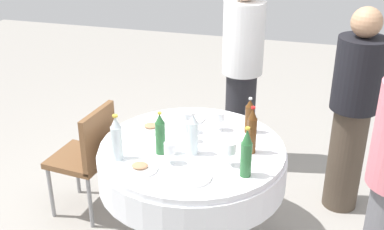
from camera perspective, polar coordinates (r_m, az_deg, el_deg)
dining_table at (r=3.27m, az=-0.00°, el=-5.99°), size 1.25×1.25×0.74m
bottle_green_inner at (r=3.06m, az=-3.73°, el=-2.25°), size 0.06×0.06×0.29m
bottle_brown_front at (r=3.08m, az=7.00°, el=-1.91°), size 0.06×0.06×0.32m
bottle_green_right at (r=2.84m, az=6.35°, el=-4.49°), size 0.07×0.07×0.32m
bottle_clear_far at (r=3.05m, az=0.14°, el=-2.33°), size 0.06×0.06×0.28m
bottle_brown_north at (r=3.34m, az=6.72°, el=-0.15°), size 0.06×0.06×0.26m
bottle_clear_outer at (r=3.02m, az=-8.78°, el=-2.75°), size 0.07×0.07×0.30m
wine_glass_far at (r=3.36m, az=3.19°, el=-0.24°), size 0.07×0.07×0.14m
wine_glass_north at (r=3.21m, az=-0.39°, el=-1.52°), size 0.06×0.06×0.14m
wine_glass_outer at (r=2.94m, az=4.45°, el=-3.92°), size 0.07×0.07×0.16m
wine_glass_east at (r=2.96m, az=-2.62°, el=-3.95°), size 0.07×0.07×0.14m
wine_glass_west at (r=3.32m, az=-0.56°, el=-0.45°), size 0.07×0.07×0.15m
plate_west at (r=3.42m, az=-4.82°, el=-1.46°), size 0.21×0.21×0.04m
plate_mid at (r=2.96m, az=-6.08°, el=-6.11°), size 0.22×0.22×0.04m
plate_left at (r=2.87m, az=-0.01°, el=-7.18°), size 0.23×0.23×0.02m
plate_near at (r=3.56m, az=-0.53°, el=-0.32°), size 0.25×0.25×0.02m
knife_front at (r=3.24m, az=4.01°, el=-3.22°), size 0.17×0.08×0.00m
person_front at (r=4.13m, az=5.86°, el=5.38°), size 0.34×0.34×1.68m
person_right at (r=3.70m, az=18.26°, el=0.56°), size 0.34×0.34×1.56m
chair_outer at (r=3.65m, az=-11.99°, el=-4.29°), size 0.44×0.44×0.87m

